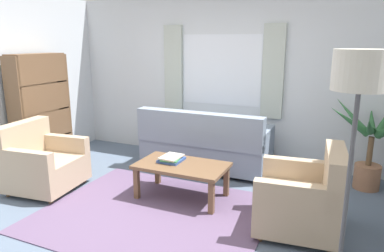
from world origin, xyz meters
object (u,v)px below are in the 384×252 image
object	(u,v)px
couch	(204,145)
potted_plant	(371,147)
bookshelf	(44,109)
standing_lamp	(357,102)
armchair_left	(41,163)
coffee_table	(182,169)
armchair_right	(304,198)
book_stack_on_table	(171,159)

from	to	relation	value
couch	potted_plant	size ratio (longest dim) A/B	1.60
bookshelf	standing_lamp	size ratio (longest dim) A/B	0.92
potted_plant	bookshelf	world-z (taller)	bookshelf
armchair_left	coffee_table	bearing A→B (deg)	-80.85
potted_plant	armchair_left	bearing A→B (deg)	-155.52
armchair_right	coffee_table	distance (m)	1.48
couch	potted_plant	bearing A→B (deg)	-174.59
couch	armchair_right	size ratio (longest dim) A/B	2.07
armchair_left	armchair_right	distance (m)	3.28
coffee_table	potted_plant	size ratio (longest dim) A/B	0.92
bookshelf	standing_lamp	distance (m)	4.63
coffee_table	bookshelf	bearing A→B (deg)	174.45
couch	book_stack_on_table	xyz separation A→B (m)	(-0.03, -1.02, 0.10)
coffee_table	bookshelf	size ratio (longest dim) A/B	0.64
couch	bookshelf	xyz separation A→B (m)	(-2.32, -0.83, 0.51)
couch	potted_plant	world-z (taller)	potted_plant
armchair_left	bookshelf	bearing A→B (deg)	35.70
book_stack_on_table	potted_plant	bearing A→B (deg)	28.54
coffee_table	potted_plant	bearing A→B (deg)	31.29
couch	coffee_table	world-z (taller)	couch
armchair_right	coffee_table	bearing A→B (deg)	-103.04
coffee_table	book_stack_on_table	world-z (taller)	book_stack_on_table
armchair_left	bookshelf	xyz separation A→B (m)	(-0.66, 0.74, 0.53)
armchair_left	potted_plant	size ratio (longest dim) A/B	0.78
armchair_left	standing_lamp	xyz separation A→B (m)	(3.62, -0.88, 1.20)
book_stack_on_table	bookshelf	size ratio (longest dim) A/B	0.18
potted_plant	book_stack_on_table	bearing A→B (deg)	-151.46
standing_lamp	potted_plant	bearing A→B (deg)	84.17
potted_plant	armchair_right	bearing A→B (deg)	-113.31
armchair_left	standing_lamp	size ratio (longest dim) A/B	0.50
armchair_left	coffee_table	size ratio (longest dim) A/B	0.84
couch	standing_lamp	bearing A→B (deg)	128.85
couch	armchair_left	size ratio (longest dim) A/B	2.05
armchair_left	potted_plant	world-z (taller)	potted_plant
book_stack_on_table	standing_lamp	bearing A→B (deg)	-35.43
armchair_left	book_stack_on_table	world-z (taller)	armchair_left
book_stack_on_table	standing_lamp	size ratio (longest dim) A/B	0.17
book_stack_on_table	potted_plant	size ratio (longest dim) A/B	0.26
potted_plant	standing_lamp	xyz separation A→B (m)	(-0.27, -2.65, 0.98)
standing_lamp	book_stack_on_table	bearing A→B (deg)	144.57
potted_plant	bookshelf	size ratio (longest dim) A/B	0.69
couch	standing_lamp	xyz separation A→B (m)	(1.97, -2.44, 1.18)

